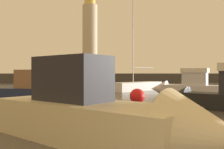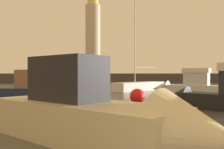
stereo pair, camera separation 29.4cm
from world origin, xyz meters
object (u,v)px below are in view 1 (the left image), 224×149
object	(u,v)px
motorboat_3	(184,86)
sailboat_moored	(137,86)
motorboat_2	(111,118)
motorboat_5	(212,95)
lighthouse	(90,34)
mooring_buoy	(137,96)
motorboat_0	(59,94)

from	to	relation	value
motorboat_3	sailboat_moored	world-z (taller)	sailboat_moored
motorboat_2	motorboat_5	xyz separation A→B (m)	(6.84, 7.36, -0.01)
lighthouse	mooring_buoy	world-z (taller)	lighthouse
motorboat_0	sailboat_moored	world-z (taller)	sailboat_moored
motorboat_3	sailboat_moored	xyz separation A→B (m)	(-3.27, 7.35, -0.30)
motorboat_5	lighthouse	bearing A→B (deg)	99.61
motorboat_3	mooring_buoy	xyz separation A→B (m)	(-5.82, -6.31, -0.34)
motorboat_2	sailboat_moored	size ratio (longest dim) A/B	0.69
motorboat_3	motorboat_5	bearing A→B (deg)	-100.52
motorboat_3	mooring_buoy	size ratio (longest dim) A/B	6.14
motorboat_2	lighthouse	bearing A→B (deg)	90.73
mooring_buoy	motorboat_2	bearing A→B (deg)	-104.92
motorboat_5	mooring_buoy	world-z (taller)	motorboat_5
motorboat_2	motorboat_5	size ratio (longest dim) A/B	1.39
motorboat_2	mooring_buoy	bearing A→B (deg)	75.08
motorboat_3	motorboat_5	distance (m)	9.34
motorboat_0	motorboat_3	xyz separation A→B (m)	(11.28, 6.69, 0.14)
motorboat_3	lighthouse	bearing A→B (deg)	104.69
lighthouse	mooring_buoy	bearing A→B (deg)	-85.33
motorboat_2	sailboat_moored	distance (m)	24.47
lighthouse	motorboat_0	size ratio (longest dim) A/B	2.40
motorboat_2	motorboat_5	world-z (taller)	motorboat_5
motorboat_0	motorboat_5	world-z (taller)	motorboat_5
sailboat_moored	lighthouse	bearing A→B (deg)	102.06
motorboat_0	mooring_buoy	bearing A→B (deg)	3.89
mooring_buoy	motorboat_5	bearing A→B (deg)	-34.95
lighthouse	motorboat_0	world-z (taller)	lighthouse
lighthouse	motorboat_2	distance (m)	52.69
motorboat_0	sailboat_moored	size ratio (longest dim) A/B	0.71
motorboat_5	sailboat_moored	distance (m)	16.61
sailboat_moored	motorboat_5	bearing A→B (deg)	-84.60
motorboat_0	motorboat_2	distance (m)	10.23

